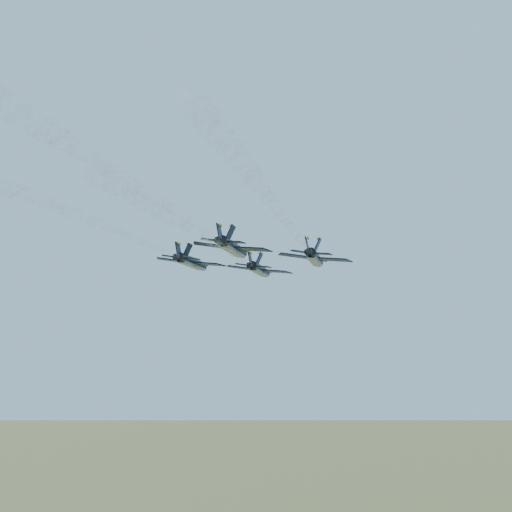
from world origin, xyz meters
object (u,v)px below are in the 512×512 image
Objects in this scene: jet_left at (193,263)px; jet_slot at (233,248)px; jet_right at (315,258)px; jet_lead at (260,270)px.

jet_left is 14.70m from jet_slot.
jet_left is at bearing -178.45° from jet_right.
jet_lead is 1.00× the size of jet_left.
jet_right is at bearing -38.44° from jet_lead.
jet_lead is at bearing 141.56° from jet_right.
jet_left is at bearing 134.35° from jet_slot.
jet_left is 1.00× the size of jet_right.
jet_slot is (7.89, -18.85, 0.00)m from jet_lead.
jet_right is 1.00× the size of jet_slot.
jet_right is (20.22, 9.46, 0.00)m from jet_left.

